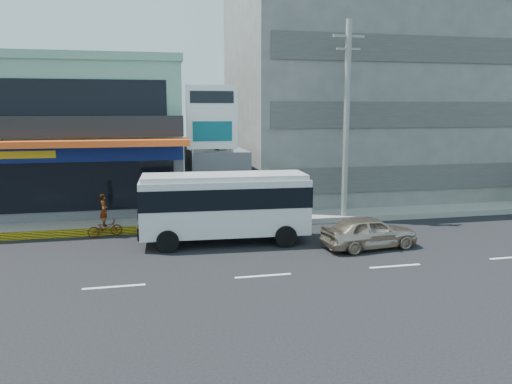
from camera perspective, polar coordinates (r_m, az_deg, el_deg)
The scene contains 11 objects.
ground at distance 17.55m, azimuth 0.83°, elevation -9.57°, with size 120.00×120.00×0.00m, color black.
sidewalk at distance 27.69m, azimuth 6.39°, elevation -2.17°, with size 70.00×5.00×0.30m, color gray.
shop_building at distance 30.42m, azimuth -20.44°, elevation 5.66°, with size 12.40×11.70×8.00m.
concrete_building at distance 34.09m, azimuth 11.70°, elevation 11.47°, with size 16.00×12.00×14.00m, color gray.
gap_structure at distance 28.68m, azimuth -4.68°, elevation 1.51°, with size 3.00×6.00×3.50m, color #4B4A50.
satellite_dish at distance 27.49m, azimuth -4.45°, elevation 4.99°, with size 1.50×1.50×0.15m, color slate.
billboard at distance 25.57m, azimuth -5.04°, elevation 7.68°, with size 2.60×0.18×6.90m.
utility_pole_near at distance 25.51m, azimuth 10.29°, elevation 8.06°, with size 1.60×0.30×10.00m.
minibus at distance 21.36m, azimuth -3.60°, elevation -1.16°, with size 7.26×2.81×2.99m.
sedan at distance 21.25m, azimuth 12.81°, elevation -4.47°, with size 1.62×4.02×1.37m, color #C2AE94.
motorcycle_rider at distance 23.54m, azimuth -16.91°, elevation -3.37°, with size 1.62×0.91×1.97m.
Camera 1 is at (-3.83, -16.14, 5.75)m, focal length 35.00 mm.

